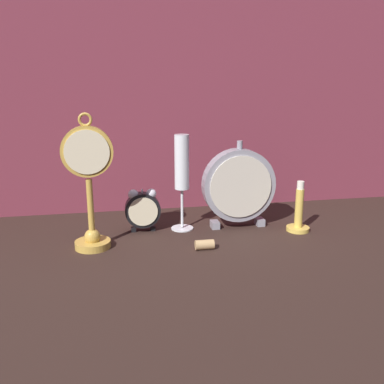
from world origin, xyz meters
name	(u,v)px	position (x,y,z in m)	size (l,w,h in m)	color
ground_plane	(198,248)	(0.00, 0.00, 0.00)	(4.00, 4.00, 0.00)	black
fabric_backdrop_drape	(176,84)	(0.00, 0.33, 0.36)	(1.62, 0.01, 0.72)	brown
pocket_watch_on_stand	(89,187)	(-0.24, 0.04, 0.14)	(0.11, 0.08, 0.30)	gold
alarm_clock_twin_bell	(143,208)	(-0.11, 0.13, 0.06)	(0.09, 0.03, 0.11)	black
mantel_clock_silver	(239,186)	(0.13, 0.12, 0.11)	(0.19, 0.04, 0.22)	gray
champagne_flute	(182,170)	(-0.02, 0.13, 0.15)	(0.06, 0.06, 0.24)	silver
brass_candlestick	(299,215)	(0.27, 0.07, 0.04)	(0.06, 0.06, 0.13)	gold
wine_cork	(205,245)	(0.01, -0.01, 0.01)	(0.02, 0.02, 0.04)	tan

